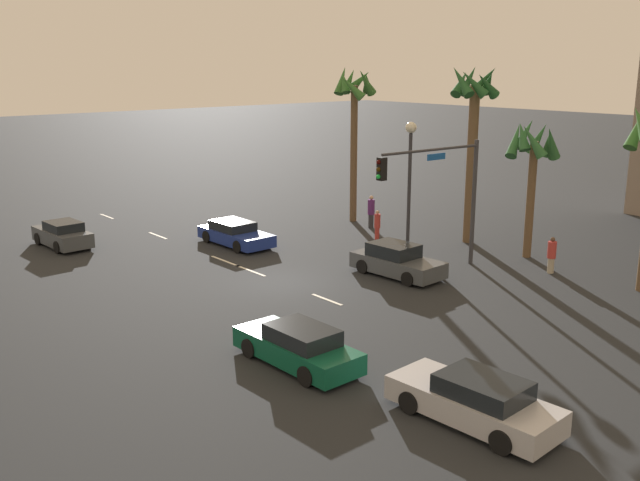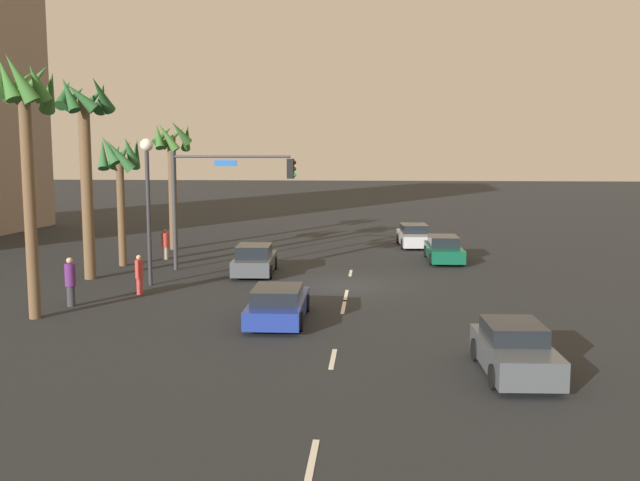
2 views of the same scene
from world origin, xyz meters
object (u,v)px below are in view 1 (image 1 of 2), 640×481
Objects in this scene: pedestrian_1 at (552,254)px; car_2 at (397,261)px; car_4 at (235,234)px; car_0 at (298,346)px; traffic_signal at (442,184)px; pedestrian_0 at (377,225)px; car_1 at (63,235)px; pedestrian_2 at (371,211)px; palm_tree_0 at (532,152)px; car_3 at (475,401)px; palm_tree_2 at (473,115)px; streetlamp at (410,161)px; palm_tree_1 at (354,103)px.

car_2 is at bearing -126.85° from pedestrian_1.
car_0 is at bearing -26.38° from car_4.
pedestrian_0 is at bearing 161.91° from traffic_signal.
car_4 is at bearing 52.65° from car_1.
car_1 is 2.12× the size of pedestrian_2.
palm_tree_0 reaches higher than car_4.
car_3 is at bearing -45.40° from traffic_signal.
traffic_signal is 5.97m from pedestrian_1.
palm_tree_2 is at bearing 52.69° from car_4.
pedestrian_0 is at bearing -174.46° from streetlamp.
car_0 is at bearing -68.06° from palm_tree_2.
car_0 is 15.13m from pedestrian_1.
car_3 is 20.99m from palm_tree_2.
palm_tree_2 is at bearing 164.53° from pedestrian_1.
pedestrian_2 is (-2.41, 1.87, 0.12)m from pedestrian_0.
streetlamp is at bearing 127.71° from car_2.
car_4 is 2.45× the size of pedestrian_2.
car_2 is 6.53m from pedestrian_0.
pedestrian_2 reaches higher than pedestrian_1.
car_1 is 2.42× the size of pedestrian_0.
palm_tree_0 reaches higher than traffic_signal.
car_1 is 0.84× the size of car_3.
palm_tree_2 reaches higher than pedestrian_2.
palm_tree_1 reaches higher than traffic_signal.
pedestrian_1 is at bearing -0.65° from pedestrian_2.
car_1 is 0.86× the size of car_4.
car_3 is 20.98m from car_4.
car_1 is at bearing -114.97° from pedestrian_2.
traffic_signal is at bearing -132.87° from pedestrian_1.
palm_tree_2 is at bearing 68.56° from streetlamp.
pedestrian_0 is (-16.04, 12.12, 0.24)m from car_3.
car_4 is at bearing -88.05° from palm_tree_1.
traffic_signal is at bearing -24.45° from pedestrian_2.
traffic_signal reaches higher than car_2.
car_1 is at bearing -143.65° from traffic_signal.
car_0 is at bearing -79.70° from palm_tree_0.
palm_tree_1 is (-13.88, 0.57, 6.11)m from pedestrian_1.
pedestrian_1 is (7.41, 1.53, -3.61)m from streetlamp.
palm_tree_2 is (-6.14, 1.70, 5.81)m from pedestrian_1.
pedestrian_2 is (-7.64, 5.78, 0.33)m from car_2.
palm_tree_0 is at bearing 147.38° from pedestrian_1.
car_3 is 25.83m from palm_tree_1.
car_3 is at bearing -37.08° from pedestrian_0.
car_0 is at bearing -168.03° from car_3.
car_2 is 9.69m from palm_tree_2.
traffic_signal is (10.15, 4.37, 3.48)m from car_4.
car_1 is 17.54m from car_2.
car_2 is 2.62× the size of pedestrian_1.
traffic_signal is (-4.07, 11.42, 3.44)m from car_0.
car_3 is 2.89× the size of pedestrian_0.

